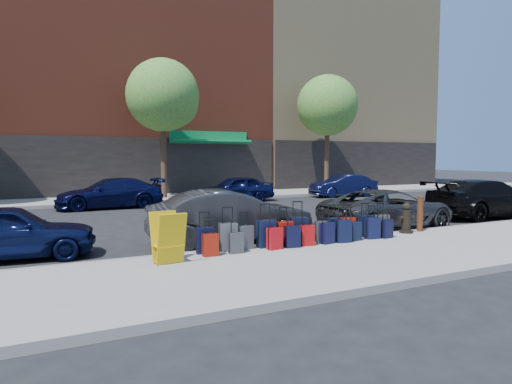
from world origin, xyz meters
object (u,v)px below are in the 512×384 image
car_near_2 (388,209)px  tree_center (165,97)px  car_far_1 (110,193)px  car_far_2 (236,189)px  car_near_0 (7,232)px  suitcase_front_5 (298,230)px  display_rack (168,238)px  car_far_3 (343,186)px  tree_right (329,107)px  bollard (420,213)px  fire_hydrant (406,219)px  car_near_3 (485,198)px  car_near_1 (230,217)px

car_near_2 → tree_center: bearing=13.4°
car_far_1 → car_far_2: (6.25, 0.22, -0.01)m
tree_center → car_near_2: tree_center is taller
car_near_0 → car_far_1: (3.75, 9.60, 0.04)m
suitcase_front_5 → display_rack: suitcase_front_5 is taller
car_far_3 → tree_right: bearing=167.9°
car_near_0 → tree_right: bearing=-50.5°
bollard → suitcase_front_5: bearing=179.9°
car_near_0 → fire_hydrant: bearing=-96.6°
car_far_2 → car_near_0: bearing=-42.4°
tree_right → car_near_3: tree_right is taller
car_near_1 → car_far_1: bearing=14.7°
tree_center → fire_hydrant: bearing=-78.7°
fire_hydrant → car_far_2: bearing=98.3°
car_near_3 → display_rack: bearing=103.1°
fire_hydrant → tree_right: bearing=70.2°
car_near_0 → car_far_1: 10.31m
tree_center → car_far_3: 11.08m
car_near_1 → car_far_3: bearing=-42.5°
bollard → car_near_3: car_near_3 is taller
bollard → car_far_2: car_far_2 is taller
car_near_0 → car_near_3: size_ratio=0.75×
tree_center → car_near_0: bearing=-120.0°
tree_right → car_far_3: tree_right is taller
bollard → car_near_2: car_near_2 is taller
bollard → display_rack: bearing=-175.5°
tree_center → tree_right: bearing=0.0°
car_far_1 → car_near_0: bearing=-22.5°
car_far_2 → suitcase_front_5: bearing=-13.9°
suitcase_front_5 → car_near_3: size_ratio=0.21×
car_near_1 → car_far_1: 10.10m
suitcase_front_5 → fire_hydrant: 3.57m
tree_center → car_far_1: 6.42m
fire_hydrant → car_far_3: bearing=68.2°
display_rack → car_near_3: bearing=4.9°
car_near_0 → car_far_3: size_ratio=0.96×
display_rack → car_far_3: 18.46m
bollard → car_far_3: bearing=61.8°
suitcase_front_5 → car_far_1: bearing=111.9°
tree_center → car_near_2: (3.57, -12.80, -4.78)m
display_rack → car_near_3: (13.01, 2.50, 0.06)m
tree_center → car_far_2: tree_center is taller
tree_right → suitcase_front_5: bearing=-128.2°
bollard → fire_hydrant: bearing=-177.8°
suitcase_front_5 → bollard: 4.13m
car_near_0 → car_far_3: 19.37m
suitcase_front_5 → fire_hydrant: size_ratio=1.24×
car_near_3 → car_near_1: bearing=94.2°
car_near_2 → tree_right: bearing=-30.7°
car_near_3 → car_far_2: size_ratio=1.27×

